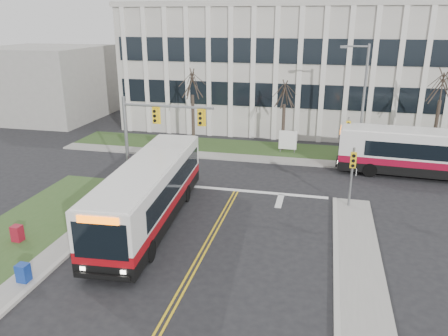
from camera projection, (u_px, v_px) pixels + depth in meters
The scene contains 18 objects.
ground at pixel (204, 250), 21.76m from camera, with size 120.00×120.00×0.00m, color black.
sidewalk_west at pixel (15, 287), 18.63m from camera, with size 1.20×26.00×0.14m, color #9E9B93.
sidewalk_cross at pixel (316, 163), 34.67m from camera, with size 44.00×1.60×0.14m, color #9E9B93.
building_lawn at pixel (317, 153), 37.25m from camera, with size 44.00×5.00×0.12m, color #314E21.
office_building at pixel (324, 68), 46.39m from camera, with size 40.00×16.00×12.00m, color beige.
building_annex at pixel (46, 83), 50.01m from camera, with size 12.00×12.00×8.00m, color #9E9B93.
mast_arm_signal at pixel (149, 128), 28.19m from camera, with size 6.11×0.38×6.20m.
signal_pole_near at pixel (352, 169), 25.76m from camera, with size 0.34×0.39×3.80m.
signal_pole_far at pixel (347, 134), 33.59m from camera, with size 0.34×0.39×3.80m.
streetlight at pixel (361, 98), 33.28m from camera, with size 2.15×0.25×9.20m.
directory_sign at pixel (288, 140), 36.97m from camera, with size 1.50×0.12×2.00m.
tree_left at pixel (192, 85), 37.85m from camera, with size 1.80×1.80×7.70m.
tree_mid at pixel (285, 95), 36.52m from camera, with size 1.80×1.80×6.82m.
tree_right at pixel (442, 88), 33.43m from camera, with size 1.80×1.80×8.25m.
bus_main at pixel (150, 194), 24.18m from camera, with size 2.78×12.83×3.42m, color silver, non-canonical shape.
bus_cross at pixel (429, 155), 31.35m from camera, with size 2.71×12.49×3.33m, color silver, non-canonical shape.
newspaper_box_blue at pixel (24, 274), 18.82m from camera, with size 0.50×0.45×0.95m, color navy.
newspaper_box_red at pixel (17, 234), 22.30m from camera, with size 0.50×0.45×0.95m, color maroon.
Camera 1 is at (5.34, -18.54, 10.89)m, focal length 35.00 mm.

